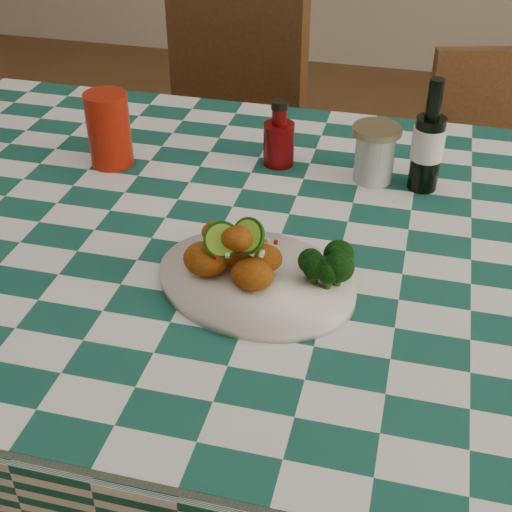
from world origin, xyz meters
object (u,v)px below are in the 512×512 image
(fried_chicken_pile, at_px, (239,251))
(wooden_chair_left, at_px, (197,170))
(ketchup_bottle, at_px, (279,133))
(plate, at_px, (256,281))
(wooden_chair_right, at_px, (500,225))
(beer_bottle, at_px, (429,136))
(red_tumbler, at_px, (109,129))
(mason_jar, at_px, (375,154))
(dining_table, at_px, (277,399))

(fried_chicken_pile, relative_size, wooden_chair_left, 0.13)
(ketchup_bottle, relative_size, wooden_chair_left, 0.13)
(plate, distance_m, wooden_chair_right, 1.06)
(fried_chicken_pile, xyz_separation_m, beer_bottle, (0.25, 0.37, 0.04))
(red_tumbler, xyz_separation_m, mason_jar, (0.50, 0.06, -0.02))
(red_tumbler, distance_m, mason_jar, 0.50)
(mason_jar, height_order, wooden_chair_right, mason_jar)
(dining_table, relative_size, plate, 5.40)
(wooden_chair_right, bearing_deg, plate, -132.29)
(wooden_chair_right, bearing_deg, ketchup_bottle, -150.95)
(beer_bottle, bearing_deg, fried_chicken_pile, -124.20)
(fried_chicken_pile, bearing_deg, beer_bottle, 55.80)
(dining_table, bearing_deg, plate, -92.28)
(red_tumbler, xyz_separation_m, wooden_chair_left, (-0.02, 0.54, -0.37))
(dining_table, xyz_separation_m, fried_chicken_pile, (-0.03, -0.15, 0.45))
(dining_table, xyz_separation_m, wooden_chair_right, (0.44, 0.74, 0.02))
(dining_table, height_order, fried_chicken_pile, fried_chicken_pile)
(dining_table, bearing_deg, fried_chicken_pile, -101.84)
(plate, bearing_deg, ketchup_bottle, 97.79)
(dining_table, distance_m, plate, 0.43)
(wooden_chair_left, bearing_deg, wooden_chair_right, 20.56)
(wooden_chair_right, bearing_deg, red_tumbler, -160.51)
(dining_table, distance_m, fried_chicken_pile, 0.48)
(wooden_chair_right, bearing_deg, wooden_chair_left, 166.55)
(plate, distance_m, red_tumbler, 0.49)
(beer_bottle, distance_m, wooden_chair_right, 0.74)
(dining_table, relative_size, red_tumbler, 11.58)
(ketchup_bottle, distance_m, beer_bottle, 0.28)
(red_tumbler, relative_size, wooden_chair_left, 0.15)
(ketchup_bottle, relative_size, mason_jar, 1.20)
(mason_jar, relative_size, wooden_chair_left, 0.11)
(plate, distance_m, fried_chicken_pile, 0.06)
(plate, bearing_deg, wooden_chair_right, 63.19)
(dining_table, height_order, red_tumbler, red_tumbler)
(beer_bottle, bearing_deg, red_tumbler, -175.20)
(mason_jar, bearing_deg, red_tumbler, -173.44)
(plate, xyz_separation_m, mason_jar, (0.13, 0.37, 0.04))
(mason_jar, bearing_deg, dining_table, -119.21)
(beer_bottle, bearing_deg, dining_table, -135.10)
(red_tumbler, bearing_deg, beer_bottle, 4.80)
(mason_jar, bearing_deg, ketchup_bottle, 173.92)
(ketchup_bottle, height_order, mason_jar, ketchup_bottle)
(fried_chicken_pile, height_order, red_tumbler, red_tumbler)
(beer_bottle, xyz_separation_m, wooden_chair_left, (-0.61, 0.49, -0.40))
(plate, height_order, red_tumbler, red_tumbler)
(red_tumbler, xyz_separation_m, ketchup_bottle, (0.31, 0.08, -0.01))
(ketchup_bottle, relative_size, wooden_chair_right, 0.15)
(ketchup_bottle, bearing_deg, red_tumbler, -166.21)
(wooden_chair_left, relative_size, wooden_chair_right, 1.16)
(red_tumbler, distance_m, beer_bottle, 0.59)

